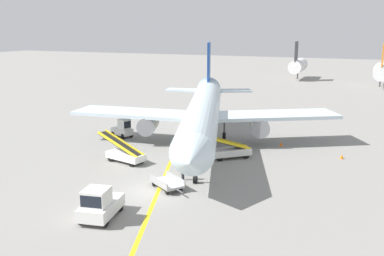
% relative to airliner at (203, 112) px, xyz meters
% --- Properties ---
extents(ground_plane, '(300.00, 300.00, 0.00)m').
position_rel_airliner_xyz_m(ground_plane, '(1.58, -14.18, -3.42)').
color(ground_plane, gray).
extents(taxi_line_yellow, '(24.95, 76.19, 0.01)m').
position_rel_airliner_xyz_m(taxi_line_yellow, '(0.17, -9.18, -3.41)').
color(taxi_line_yellow, yellow).
rests_on(taxi_line_yellow, ground).
extents(airliner, '(27.67, 34.47, 10.10)m').
position_rel_airliner_xyz_m(airliner, '(0.00, 0.00, 0.00)').
color(airliner, silver).
rests_on(airliner, ground).
extents(pushback_tug, '(2.48, 3.87, 2.20)m').
position_rel_airliner_xyz_m(pushback_tug, '(0.50, -20.00, -2.42)').
color(pushback_tug, silver).
rests_on(pushback_tug, ground).
extents(baggage_tug_near_wing, '(2.68, 1.98, 2.10)m').
position_rel_airliner_xyz_m(baggage_tug_near_wing, '(-9.40, -0.66, -2.49)').
color(baggage_tug_near_wing, silver).
rests_on(baggage_tug_near_wing, ground).
extents(belt_loader_forward_hold, '(4.63, 4.17, 2.59)m').
position_rel_airliner_xyz_m(belt_loader_forward_hold, '(4.12, -3.87, -2.64)').
color(belt_loader_forward_hold, silver).
rests_on(belt_loader_forward_hold, ground).
extents(belt_loader_aft_hold, '(5.16, 2.43, 2.59)m').
position_rel_airliner_xyz_m(belt_loader_aft_hold, '(-4.38, -8.68, -2.64)').
color(belt_loader_aft_hold, silver).
rests_on(belt_loader_aft_hold, ground).
extents(baggage_cart_loaded, '(3.54, 2.88, 0.94)m').
position_rel_airliner_xyz_m(baggage_cart_loaded, '(2.18, -13.45, -2.95)').
color(baggage_cart_loaded, '#A5A5A8').
rests_on(baggage_cart_loaded, ground).
extents(ground_crew_marshaller, '(0.36, 0.24, 1.70)m').
position_rel_airliner_xyz_m(ground_crew_marshaller, '(2.51, -11.16, -2.51)').
color(ground_crew_marshaller, '#26262D').
rests_on(ground_crew_marshaller, ground).
extents(safety_cone_nose_left, '(0.36, 0.36, 0.44)m').
position_rel_airliner_xyz_m(safety_cone_nose_left, '(7.77, 2.38, -3.20)').
color(safety_cone_nose_left, orange).
rests_on(safety_cone_nose_left, ground).
extents(safety_cone_nose_right, '(0.36, 0.36, 0.44)m').
position_rel_airliner_xyz_m(safety_cone_nose_right, '(13.98, -0.06, -3.20)').
color(safety_cone_nose_right, orange).
rests_on(safety_cone_nose_right, ground).
extents(distant_aircraft_far_left, '(3.00, 10.10, 8.80)m').
position_rel_airliner_xyz_m(distant_aircraft_far_left, '(-0.50, 62.92, -0.20)').
color(distant_aircraft_far_left, silver).
rests_on(distant_aircraft_far_left, ground).
extents(distant_aircraft_mid_left, '(3.00, 10.10, 8.80)m').
position_rel_airliner_xyz_m(distant_aircraft_mid_left, '(17.31, 55.83, -0.20)').
color(distant_aircraft_mid_left, silver).
rests_on(distant_aircraft_mid_left, ground).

